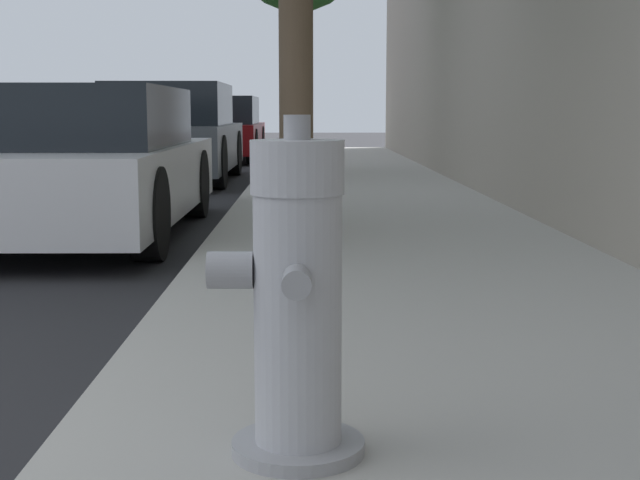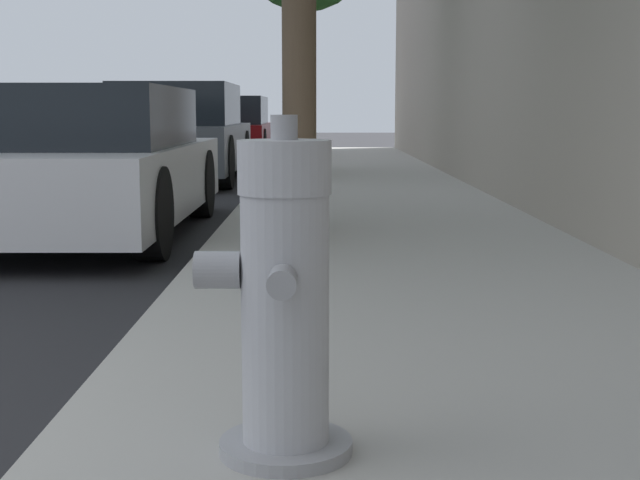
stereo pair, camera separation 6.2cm
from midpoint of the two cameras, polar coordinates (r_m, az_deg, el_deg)
fire_hydrant at (r=2.31m, az=-1.30°, el=-4.09°), size 0.41×0.42×0.89m
parked_car_near at (r=7.57m, az=-14.64°, el=4.77°), size 1.83×4.09×1.22m
parked_car_mid at (r=13.11m, az=-8.54°, el=6.69°), size 1.76×4.15×1.41m
parked_car_far at (r=18.63m, az=-5.52°, el=7.05°), size 1.70×4.25×1.31m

